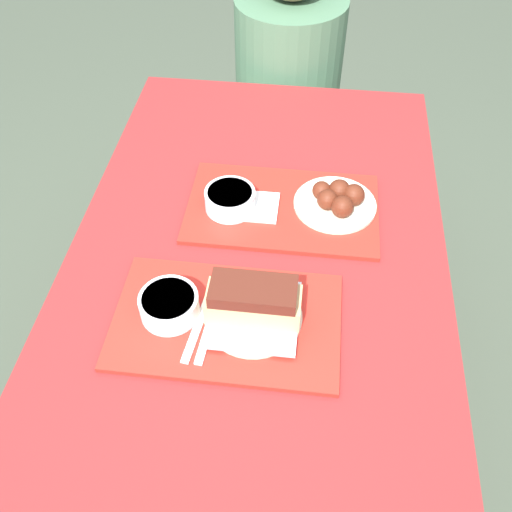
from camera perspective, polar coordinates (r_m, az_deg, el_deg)
ground_plane at (r=1.90m, az=-0.01°, el=-16.10°), size 12.00×12.00×0.00m
picnic_table at (r=1.33m, az=-0.01°, el=-3.47°), size 0.84×1.42×0.77m
picnic_bench_far at (r=2.20m, az=2.91°, el=11.06°), size 0.79×0.28×0.47m
tray_near at (r=1.14m, az=-2.94°, el=-6.50°), size 0.45×0.28×0.01m
tray_far at (r=1.36m, az=2.67°, el=4.78°), size 0.45×0.28×0.01m
bowl_coleslaw_near at (r=1.13m, az=-8.68°, el=-4.81°), size 0.12×0.12×0.05m
brisket_sandwich_plate at (r=1.10m, az=-0.26°, el=-4.95°), size 0.19×0.19×0.10m
plastic_fork_near at (r=1.13m, az=-5.84°, el=-7.02°), size 0.04×0.17×0.00m
plastic_knife_near at (r=1.12m, az=-4.73°, el=-7.14°), size 0.03×0.17×0.00m
condiment_packet at (r=1.17m, az=-1.63°, el=-3.83°), size 0.04×0.03×0.01m
bowl_coleslaw_far at (r=1.33m, az=-2.61°, el=5.74°), size 0.12×0.12×0.05m
wings_plate_far at (r=1.35m, az=8.13°, el=5.65°), size 0.19×0.19×0.06m
napkin_far at (r=1.35m, az=-0.82°, el=5.05°), size 0.14×0.10×0.01m
person_seated_across at (r=2.01m, az=3.32°, el=19.23°), size 0.36×0.36×0.68m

